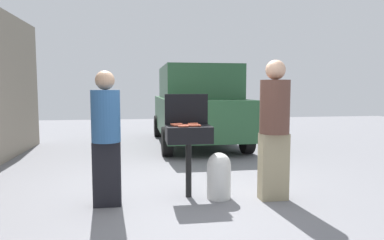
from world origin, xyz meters
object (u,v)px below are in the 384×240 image
(hot_dog_3, at_px, (195,125))
(hot_dog_12, at_px, (177,125))
(hot_dog_5, at_px, (185,125))
(hot_dog_6, at_px, (193,124))
(hot_dog_2, at_px, (193,124))
(hot_dog_7, at_px, (179,126))
(hot_dog_10, at_px, (187,126))
(parked_minivan, at_px, (196,105))
(bbq_grill, at_px, (189,137))
(propane_tank, at_px, (219,175))
(hot_dog_1, at_px, (193,124))
(hot_dog_11, at_px, (196,126))
(hot_dog_0, at_px, (194,125))
(person_left, at_px, (106,133))
(hot_dog_8, at_px, (178,124))
(person_right, at_px, (274,125))
(hot_dog_4, at_px, (183,126))
(hot_dog_9, at_px, (175,124))

(hot_dog_3, xyz_separation_m, hot_dog_12, (-0.24, 0.06, 0.00))
(hot_dog_5, xyz_separation_m, hot_dog_6, (0.12, 0.05, 0.00))
(hot_dog_2, distance_m, hot_dog_7, 0.30)
(hot_dog_2, xyz_separation_m, hot_dog_10, (-0.12, -0.23, 0.00))
(hot_dog_2, height_order, parked_minivan, parked_minivan)
(bbq_grill, distance_m, propane_tank, 0.65)
(hot_dog_1, xyz_separation_m, hot_dog_3, (0.01, -0.12, 0.00))
(hot_dog_1, relative_size, hot_dog_3, 1.00)
(hot_dog_5, bearing_deg, hot_dog_12, 156.95)
(bbq_grill, distance_m, hot_dog_11, 0.22)
(hot_dog_0, xyz_separation_m, person_left, (-1.12, -0.13, -0.07))
(hot_dog_7, xyz_separation_m, hot_dog_8, (0.01, 0.19, 0.00))
(hot_dog_0, bearing_deg, hot_dog_10, -163.58)
(hot_dog_10, height_order, propane_tank, hot_dog_10)
(hot_dog_3, relative_size, hot_dog_5, 1.00)
(hot_dog_5, height_order, hot_dog_6, same)
(bbq_grill, bearing_deg, person_right, -13.88)
(hot_dog_3, distance_m, propane_tank, 0.74)
(person_left, bearing_deg, person_right, -12.64)
(hot_dog_12, bearing_deg, hot_dog_0, -23.19)
(hot_dog_7, bearing_deg, hot_dog_5, 25.43)
(hot_dog_3, distance_m, hot_dog_8, 0.27)
(propane_tank, bearing_deg, hot_dog_0, 169.88)
(hot_dog_7, bearing_deg, hot_dog_1, 35.54)
(hot_dog_6, xyz_separation_m, person_left, (-1.13, -0.24, -0.07))
(hot_dog_6, bearing_deg, propane_tank, -26.80)
(hot_dog_11, distance_m, person_right, 1.02)
(hot_dog_5, relative_size, hot_dog_11, 1.00)
(hot_dog_3, height_order, hot_dog_10, same)
(hot_dog_5, height_order, hot_dog_8, same)
(hot_dog_2, distance_m, person_left, 1.19)
(hot_dog_5, bearing_deg, hot_dog_0, -23.33)
(hot_dog_1, bearing_deg, hot_dog_4, -122.32)
(hot_dog_8, bearing_deg, parked_minivan, 77.25)
(hot_dog_10, distance_m, person_left, 1.02)
(bbq_grill, bearing_deg, propane_tank, -17.20)
(hot_dog_9, relative_size, hot_dog_11, 1.00)
(hot_dog_9, relative_size, parked_minivan, 0.03)
(hot_dog_2, xyz_separation_m, parked_minivan, (0.74, 4.24, 0.04))
(hot_dog_0, xyz_separation_m, hot_dog_8, (-0.20, 0.20, 0.00))
(hot_dog_8, height_order, hot_dog_12, same)
(hot_dog_3, bearing_deg, bbq_grill, 162.13)
(hot_dog_3, xyz_separation_m, hot_dog_9, (-0.25, 0.12, 0.00))
(hot_dog_5, xyz_separation_m, person_right, (1.14, -0.26, 0.01))
(hot_dog_2, relative_size, hot_dog_6, 1.00)
(hot_dog_2, height_order, hot_dog_5, same)
(hot_dog_4, relative_size, person_right, 0.07)
(hot_dog_4, distance_m, hot_dog_11, 0.18)
(bbq_grill, height_order, hot_dog_9, hot_dog_9)
(person_right, bearing_deg, person_left, -7.29)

